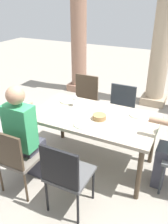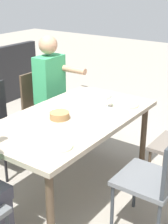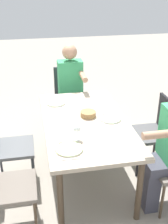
{
  "view_description": "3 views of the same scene",
  "coord_description": "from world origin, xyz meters",
  "views": [
    {
      "loc": [
        1.07,
        -2.45,
        2.17
      ],
      "look_at": [
        -0.1,
        -0.08,
        0.82
      ],
      "focal_mm": 37.43,
      "sensor_mm": 36.0,
      "label": 1
    },
    {
      "loc": [
        2.11,
        1.64,
        1.87
      ],
      "look_at": [
        -0.13,
        0.05,
        0.77
      ],
      "focal_mm": 53.06,
      "sensor_mm": 36.0,
      "label": 2
    },
    {
      "loc": [
        -2.68,
        0.54,
        2.21
      ],
      "look_at": [
        0.01,
        0.01,
        0.86
      ],
      "focal_mm": 45.95,
      "sensor_mm": 36.0,
      "label": 3
    }
  ],
  "objects": [
    {
      "name": "ground_plane",
      "position": [
        0.0,
        0.0,
        0.0
      ],
      "size": [
        16.0,
        16.0,
        0.0
      ],
      "primitive_type": "plane",
      "color": "gray"
    },
    {
      "name": "dining_table",
      "position": [
        0.0,
        0.0,
        0.68
      ],
      "size": [
        1.62,
        0.91,
        0.76
      ],
      "color": "tan",
      "rests_on": "ground"
    },
    {
      "name": "chair_west_south",
      "position": [
        -0.58,
        -0.87,
        0.51
      ],
      "size": [
        0.44,
        0.44,
        0.88
      ],
      "color": "#6A6158",
      "rests_on": "ground"
    },
    {
      "name": "chair_mid_north",
      "position": [
        0.08,
        0.87,
        0.51
      ],
      "size": [
        0.44,
        0.44,
        0.86
      ],
      "color": "#5B5E61",
      "rests_on": "ground"
    },
    {
      "name": "diner_woman_green",
      "position": [
        -0.58,
        -0.68,
        0.71
      ],
      "size": [
        0.35,
        0.49,
        1.32
      ],
      "color": "#3F3F4C",
      "rests_on": "ground"
    },
    {
      "name": "plate_0",
      "position": [
        -0.52,
        0.25,
        0.77
      ],
      "size": [
        0.26,
        0.26,
        0.02
      ],
      "color": "silver",
      "rests_on": "dining_table"
    },
    {
      "name": "wine_glass_0",
      "position": [
        -0.36,
        0.15,
        0.87
      ],
      "size": [
        0.07,
        0.07,
        0.16
      ],
      "color": "white",
      "rests_on": "dining_table"
    },
    {
      "name": "fork_0",
      "position": [
        -0.67,
        0.25,
        0.76
      ],
      "size": [
        0.02,
        0.17,
        0.01
      ],
      "primitive_type": "cube",
      "rotation": [
        0.0,
        0.0,
        -0.04
      ],
      "color": "silver",
      "rests_on": "dining_table"
    },
    {
      "name": "spoon_0",
      "position": [
        -0.37,
        0.25,
        0.76
      ],
      "size": [
        0.03,
        0.17,
        0.01
      ],
      "primitive_type": "cube",
      "rotation": [
        0.0,
        0.0,
        0.09
      ],
      "color": "silver",
      "rests_on": "dining_table"
    },
    {
      "name": "plate_1",
      "position": [
        -0.02,
        -0.27,
        0.77
      ],
      "size": [
        0.23,
        0.23,
        0.02
      ],
      "color": "white",
      "rests_on": "dining_table"
    },
    {
      "name": "fork_1",
      "position": [
        -0.17,
        -0.27,
        0.76
      ],
      "size": [
        0.02,
        0.17,
        0.01
      ],
      "primitive_type": "cube",
      "rotation": [
        0.0,
        0.0,
        -0.0
      ],
      "color": "silver",
      "rests_on": "dining_table"
    },
    {
      "name": "spoon_1",
      "position": [
        0.13,
        -0.27,
        0.76
      ],
      "size": [
        0.02,
        0.17,
        0.01
      ],
      "primitive_type": "cube",
      "rotation": [
        0.0,
        0.0,
        0.05
      ],
      "color": "silver",
      "rests_on": "dining_table"
    },
    {
      "name": "plate_2",
      "position": [
        0.51,
        0.27,
        0.77
      ],
      "size": [
        0.23,
        0.23,
        0.02
      ],
      "color": "white",
      "rests_on": "dining_table"
    },
    {
      "name": "fork_2",
      "position": [
        0.36,
        0.27,
        0.76
      ],
      "size": [
        0.03,
        0.17,
        0.01
      ],
      "primitive_type": "cube",
      "rotation": [
        0.0,
        0.0,
        0.1
      ],
      "color": "silver",
      "rests_on": "dining_table"
    },
    {
      "name": "spoon_2",
      "position": [
        0.66,
        0.27,
        0.76
      ],
      "size": [
        0.03,
        0.17,
        0.01
      ],
      "primitive_type": "cube",
      "rotation": [
        0.0,
        0.0,
        0.06
      ],
      "color": "silver",
      "rests_on": "dining_table"
    },
    {
      "name": "bread_basket",
      "position": [
        0.1,
        -0.05,
        0.79
      ],
      "size": [
        0.17,
        0.17,
        0.06
      ],
      "primitive_type": "cylinder",
      "color": "#9E7547",
      "rests_on": "dining_table"
    }
  ]
}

